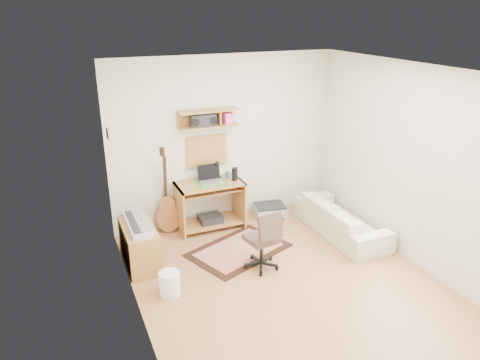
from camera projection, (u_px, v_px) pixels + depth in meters
name	position (u px, v px, depth m)	size (l,w,h in m)	color
floor	(283.00, 279.00, 5.72)	(3.60, 4.00, 0.01)	#A67245
ceiling	(292.00, 70.00, 4.79)	(3.60, 4.00, 0.01)	white
back_wall	(225.00, 140.00, 6.98)	(3.60, 0.01, 2.60)	beige
left_wall	(131.00, 209.00, 4.59)	(0.01, 4.00, 2.60)	beige
right_wall	(408.00, 164.00, 5.92)	(0.01, 4.00, 2.60)	beige
wall_shelf	(209.00, 118.00, 6.61)	(0.90, 0.25, 0.26)	#A5763A
cork_board	(207.00, 151.00, 6.89)	(0.64, 0.03, 0.49)	tan
wall_photo	(108.00, 134.00, 5.74)	(0.02, 0.20, 0.15)	#4C8CBF
desk	(210.00, 205.00, 6.93)	(1.00, 0.55, 0.75)	#A5763A
laptop	(211.00, 175.00, 6.74)	(0.34, 0.34, 0.26)	silver
speaker	(235.00, 174.00, 6.86)	(0.09, 0.09, 0.20)	black
desk_lamp	(219.00, 169.00, 6.94)	(0.09, 0.09, 0.28)	black
pencil_cup	(228.00, 175.00, 6.99)	(0.07, 0.07, 0.10)	#345A9E
boombox	(203.00, 120.00, 6.58)	(0.37, 0.17, 0.19)	black
rug	(239.00, 250.00, 6.39)	(1.34, 0.90, 0.02)	tan
task_chair	(262.00, 238.00, 5.84)	(0.44, 0.44, 0.85)	#3D2C24
cabinet	(139.00, 244.00, 6.00)	(0.40, 0.90, 0.55)	#A5763A
music_keyboard	(138.00, 223.00, 5.88)	(0.26, 0.83, 0.07)	#B2B5BA
guitar	(167.00, 191.00, 6.72)	(0.35, 0.22, 1.32)	#B66C38
waste_basket	(170.00, 284.00, 5.37)	(0.25, 0.25, 0.30)	white
printer	(270.00, 211.00, 7.43)	(0.49, 0.38, 0.18)	#A5A8AA
sofa	(342.00, 214.00, 6.76)	(1.69, 0.49, 0.66)	#C0BB98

